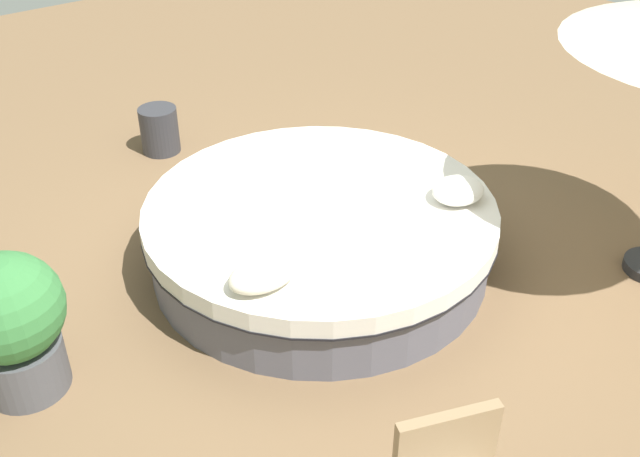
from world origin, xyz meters
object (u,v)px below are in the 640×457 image
Objects in this scene: round_bed at (320,234)px; side_table at (159,130)px; planter at (11,321)px; throw_pillow_1 at (458,190)px; throw_pillow_0 at (263,274)px.

round_bed is 5.86× the size of side_table.
round_bed is 2.35m from planter.
side_table is at bearing 92.69° from round_bed.
throw_pillow_1 is 0.91× the size of side_table.
planter reaches higher than throw_pillow_0.
throw_pillow_0 is at bearing -147.71° from round_bed.
side_table is at bearing 107.91° from throw_pillow_1.
round_bed is at bearing -87.31° from side_table.
throw_pillow_1 is at bearing -11.61° from planter.
throw_pillow_1 is 0.42× the size of planter.
throw_pillow_0 is 1.78m from throw_pillow_1.
side_table is (-0.12, 2.53, -0.05)m from round_bed.
planter is at bearing -132.08° from side_table.
side_table is (2.22, 2.46, -0.32)m from planter.
throw_pillow_0 reaches higher than round_bed.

